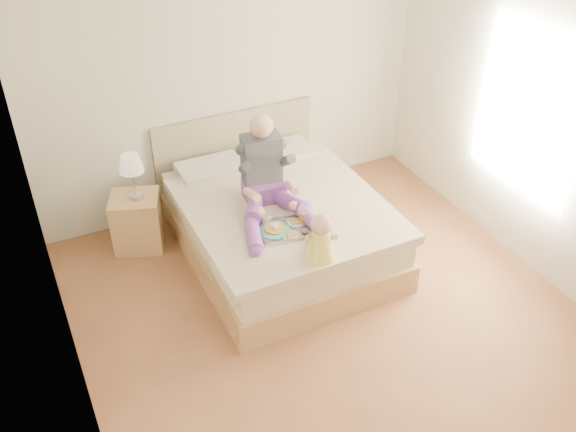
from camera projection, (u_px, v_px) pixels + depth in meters
name	position (u px, v px, depth m)	size (l,w,h in m)	color
room	(348.00, 160.00, 4.57)	(4.02, 4.22, 2.71)	brown
bed	(276.00, 220.00, 6.01)	(1.70, 2.18, 1.00)	#A87F4E
nightstand	(137.00, 222.00, 6.07)	(0.56, 0.53, 0.55)	#A87F4E
lamp	(131.00, 166.00, 5.71)	(0.22, 0.22, 0.45)	#B1B2B8
adult	(268.00, 181.00, 5.56)	(0.70, 1.05, 0.84)	#753A92
tray	(285.00, 228.00, 5.37)	(0.49, 0.41, 0.12)	#B1B2B8
baby	(320.00, 240.00, 5.01)	(0.29, 0.37, 0.41)	#F9E84E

